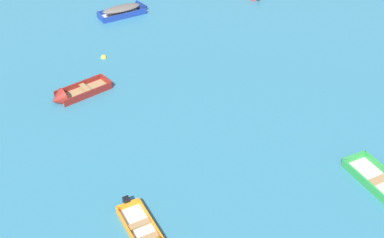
% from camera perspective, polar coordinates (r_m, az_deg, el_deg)
% --- Properties ---
extents(rowboat_deep_blue_midfield_left, '(3.60, 2.07, 1.08)m').
position_cam_1_polar(rowboat_deep_blue_midfield_left, '(33.35, -7.27, 12.51)').
color(rowboat_deep_blue_midfield_left, beige).
rests_on(rowboat_deep_blue_midfield_left, ground_plane).
extents(rowboat_maroon_near_left, '(3.23, 2.25, 1.00)m').
position_cam_1_polar(rowboat_maroon_near_left, '(25.07, -14.05, 2.65)').
color(rowboat_maroon_near_left, '#99754C').
rests_on(rowboat_maroon_near_left, ground_plane).
extents(mooring_buoy_far_field, '(0.32, 0.32, 0.32)m').
position_cam_1_polar(mooring_buoy_far_field, '(28.36, -10.22, 7.02)').
color(mooring_buoy_far_field, yellow).
rests_on(mooring_buoy_far_field, ground_plane).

